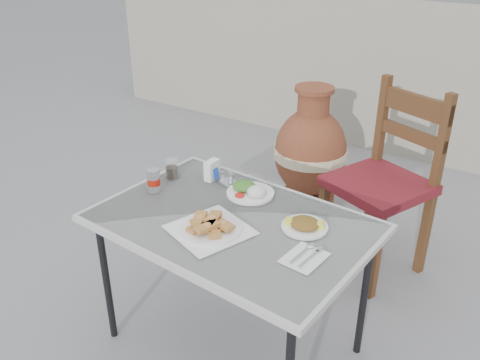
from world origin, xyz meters
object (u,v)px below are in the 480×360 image
Objects in this scene: cola_glass at (172,170)px; chair at (385,180)px; soda_can at (154,180)px; terracotta_urn at (310,153)px; salad_chopped_plate at (305,225)px; napkin_holder at (212,170)px; pide_plate at (210,224)px; salad_rice_plate at (250,190)px; condiment_caddy at (229,180)px; cafe_table at (232,229)px.

cola_glass is 0.09× the size of chair.
soda_can is 0.13× the size of terracotta_urn.
napkin_holder reaches higher than salad_chopped_plate.
soda_can reaches higher than salad_chopped_plate.
pide_plate is 0.44m from napkin_holder.
soda_can is (-0.37, -0.21, 0.03)m from salad_rice_plate.
napkin_holder is 0.89× the size of condiment_caddy.
chair is 0.74m from terracotta_urn.
soda_can reaches higher than napkin_holder.
terracotta_urn is (-0.29, 1.34, -0.23)m from cafe_table.
chair is at bearing 45.64° from cola_glass.
soda_can is (-0.40, 0.13, 0.03)m from pide_plate.
cola_glass is at bearing -154.28° from napkin_holder.
salad_chopped_plate is 2.11× the size of cola_glass.
condiment_caddy is at bearing 126.78° from cafe_table.
napkin_holder is (-0.23, 0.03, 0.03)m from salad_rice_plate.
salad_rice_plate is 0.25× the size of terracotta_urn.
pide_plate is 0.35× the size of chair.
soda_can reaches higher than cafe_table.
soda_can is (-0.70, -0.09, 0.04)m from salad_chopped_plate.
soda_can is 1.22m from chair.
soda_can reaches higher than cola_glass.
pide_plate is 3.80× the size of napkin_holder.
cola_glass reaches higher than salad_chopped_plate.
cola_glass is at bearing 146.58° from pide_plate.
chair is (0.32, 0.95, -0.09)m from cafe_table.
salad_rice_plate reaches higher than salad_chopped_plate.
napkin_holder is (-0.55, 0.15, 0.03)m from salad_chopped_plate.
cola_glass is at bearing 159.98° from cafe_table.
pide_plate is at bearing -33.42° from cola_glass.
soda_can is at bearing -135.34° from condiment_caddy.
cola_glass reaches higher than pide_plate.
salad_chopped_plate is at bearing -5.03° from cola_glass.
napkin_holder is at bearing 165.00° from salad_chopped_plate.
chair is at bearing 48.93° from napkin_holder.
condiment_caddy is at bearing 18.03° from cola_glass.
condiment_caddy is (-0.46, 0.15, 0.01)m from salad_chopped_plate.
napkin_holder is at bearing 57.95° from soda_can.
chair is at bearing 71.19° from cafe_table.
terracotta_urn is at bearing 89.94° from napkin_holder.
cola_glass is 0.93× the size of napkin_holder.
soda_can is 0.15m from cola_glass.
soda_can is (-0.42, 0.01, 0.10)m from cafe_table.
cafe_table is at bearing -42.32° from napkin_holder.
soda_can reaches higher than pide_plate.
cola_glass is at bearing -161.97° from condiment_caddy.
chair reaches higher than cola_glass.
cafe_table is 0.44m from soda_can.
chair reaches higher than salad_rice_plate.
pide_plate is at bearing -85.42° from chair.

